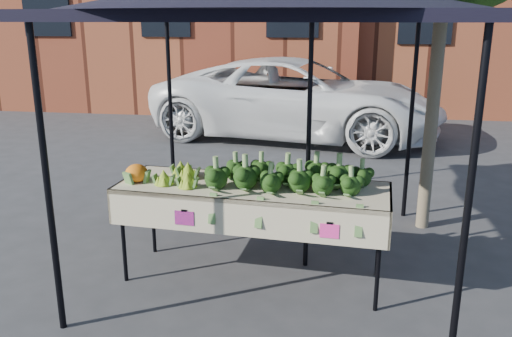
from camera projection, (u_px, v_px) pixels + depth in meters
name	position (u px, v px, depth m)	size (l,w,h in m)	color
ground	(267.00, 276.00, 4.94)	(90.00, 90.00, 0.00)	#2F2F32
table	(253.00, 233.00, 4.78)	(2.46, 0.99, 0.90)	beige
canopy	(272.00, 125.00, 4.91)	(3.16, 3.16, 2.74)	black
broccoli_heap	(290.00, 172.00, 4.60)	(1.47, 0.57, 0.26)	black
romanesco_cluster	(181.00, 170.00, 4.76)	(0.43, 0.57, 0.20)	#9DBE2A
cauliflower_pair	(137.00, 172.00, 4.74)	(0.20, 0.20, 0.18)	orange
street_tree	(438.00, 46.00, 5.55)	(2.08, 2.08, 4.09)	#1E4C14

